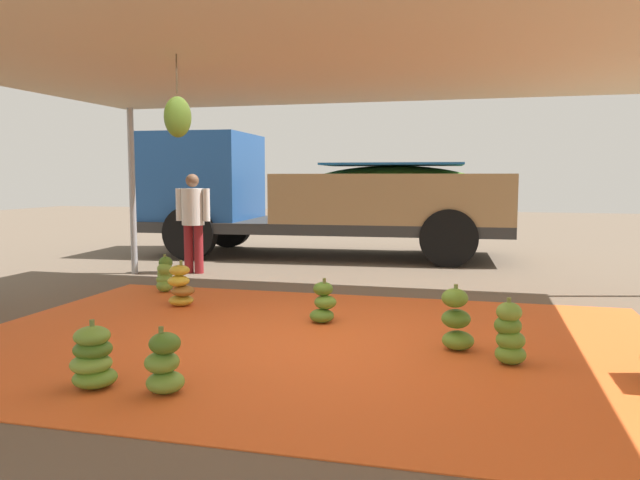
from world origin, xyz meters
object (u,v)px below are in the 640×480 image
object	(u,v)px
banana_bunch_0	(93,359)
worker_0	(193,216)
cargo_truck_main	(311,194)
banana_bunch_1	(164,365)
banana_bunch_3	(456,322)
banana_bunch_4	(181,287)
banana_bunch_6	(165,275)
banana_bunch_7	(323,304)
banana_bunch_2	(510,335)

from	to	relation	value
banana_bunch_0	worker_0	size ratio (longest dim) A/B	0.31
cargo_truck_main	banana_bunch_1	bearing A→B (deg)	-82.21
banana_bunch_3	banana_bunch_4	distance (m)	3.44
banana_bunch_1	worker_0	world-z (taller)	worker_0
banana_bunch_4	banana_bunch_6	size ratio (longest dim) A/B	1.08
banana_bunch_1	worker_0	distance (m)	5.73
banana_bunch_3	banana_bunch_7	xyz separation A→B (m)	(-1.41, 0.73, -0.06)
banana_bunch_4	worker_0	distance (m)	2.73
banana_bunch_0	worker_0	xyz separation A→B (m)	(-1.73, 5.21, 0.71)
banana_bunch_3	worker_0	xyz separation A→B (m)	(-4.27, 3.54, 0.66)
banana_bunch_6	worker_0	xyz separation A→B (m)	(-0.37, 1.63, 0.70)
banana_bunch_0	banana_bunch_2	distance (m)	3.28
banana_bunch_4	worker_0	xyz separation A→B (m)	(-1.02, 2.44, 0.69)
banana_bunch_2	banana_bunch_7	bearing A→B (deg)	150.68
banana_bunch_1	banana_bunch_7	distance (m)	2.45
banana_bunch_2	banana_bunch_6	xyz separation A→B (m)	(-4.34, 2.22, -0.02)
banana_bunch_3	cargo_truck_main	xyz separation A→B (m)	(-3.05, 6.21, 0.94)
banana_bunch_6	cargo_truck_main	bearing A→B (deg)	78.76
banana_bunch_1	banana_bunch_6	bearing A→B (deg)	118.43
banana_bunch_2	worker_0	size ratio (longest dim) A/B	0.35
banana_bunch_1	banana_bunch_6	distance (m)	4.05
banana_bunch_1	banana_bunch_6	xyz separation A→B (m)	(-1.93, 3.57, 0.02)
banana_bunch_7	worker_0	bearing A→B (deg)	135.55
banana_bunch_3	cargo_truck_main	bearing A→B (deg)	116.16
banana_bunch_0	cargo_truck_main	xyz separation A→B (m)	(-0.50, 7.88, 0.99)
banana_bunch_4	banana_bunch_7	size ratio (longest dim) A/B	1.16
banana_bunch_6	banana_bunch_4	bearing A→B (deg)	-51.33
worker_0	banana_bunch_7	bearing A→B (deg)	-44.45
banana_bunch_2	banana_bunch_4	world-z (taller)	banana_bunch_2
banana_bunch_4	banana_bunch_7	world-z (taller)	banana_bunch_4
banana_bunch_4	banana_bunch_0	bearing A→B (deg)	-75.59
banana_bunch_2	banana_bunch_7	world-z (taller)	banana_bunch_2
banana_bunch_2	banana_bunch_1	bearing A→B (deg)	-150.85
banana_bunch_7	banana_bunch_3	bearing A→B (deg)	-27.43
banana_bunch_0	banana_bunch_7	size ratio (longest dim) A/B	1.05
banana_bunch_3	banana_bunch_7	world-z (taller)	banana_bunch_3
banana_bunch_2	banana_bunch_4	distance (m)	3.96
banana_bunch_1	banana_bunch_7	bearing A→B (deg)	76.63
banana_bunch_2	banana_bunch_7	distance (m)	2.12
banana_bunch_3	cargo_truck_main	world-z (taller)	cargo_truck_main
banana_bunch_0	cargo_truck_main	bearing A→B (deg)	93.67
banana_bunch_0	banana_bunch_4	bearing A→B (deg)	104.41
banana_bunch_2	banana_bunch_6	bearing A→B (deg)	152.95
banana_bunch_0	banana_bunch_3	distance (m)	3.04
banana_bunch_2	banana_bunch_3	xyz separation A→B (m)	(-0.44, 0.31, 0.02)
banana_bunch_0	banana_bunch_1	bearing A→B (deg)	1.24
banana_bunch_7	cargo_truck_main	distance (m)	5.81
banana_bunch_0	banana_bunch_1	distance (m)	0.57
worker_0	banana_bunch_3	bearing A→B (deg)	-39.66
banana_bunch_0	worker_0	distance (m)	5.53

